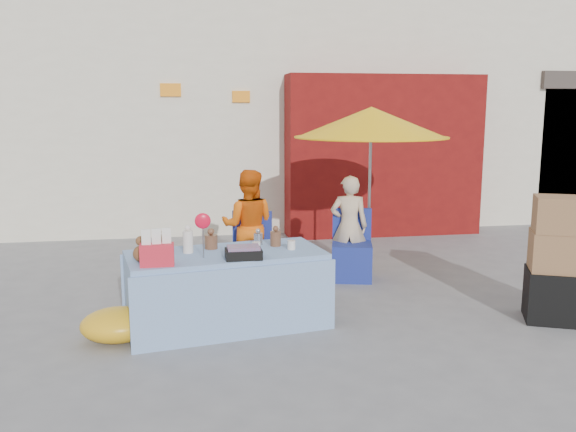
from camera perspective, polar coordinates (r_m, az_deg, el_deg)
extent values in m
plane|color=slate|center=(5.86, 1.00, -10.72)|extent=(80.00, 80.00, 0.00)
cube|color=silver|center=(12.42, -5.04, 10.88)|extent=(12.00, 5.00, 4.50)
cube|color=maroon|center=(10.13, 8.94, 5.59)|extent=(3.20, 0.60, 2.60)
cube|color=#4C331E|center=(13.66, 23.88, 5.58)|extent=(2.60, 3.00, 2.40)
cube|color=#3F3833|center=(13.64, 24.29, 11.23)|extent=(2.80, 3.20, 0.30)
cube|color=orange|center=(9.86, -10.93, 11.51)|extent=(0.32, 0.04, 0.20)
cube|color=orange|center=(9.90, -4.41, 11.08)|extent=(0.28, 0.04, 0.18)
cube|color=#82A7D1|center=(5.92, -5.79, -6.81)|extent=(1.95, 1.13, 0.73)
cube|color=#82A7D1|center=(5.53, -4.73, -8.28)|extent=(1.87, 0.35, 0.68)
cube|color=#82A7D1|center=(6.33, -6.71, -5.94)|extent=(1.87, 0.35, 0.68)
cylinder|color=silver|center=(5.83, -13.18, -2.73)|extent=(0.12, 0.12, 0.17)
cylinder|color=brown|center=(5.95, -11.42, -2.50)|extent=(0.13, 0.13, 0.15)
cylinder|color=silver|center=(5.83, -9.34, -2.40)|extent=(0.11, 0.11, 0.21)
cylinder|color=brown|center=(5.97, -7.21, -2.41)|extent=(0.15, 0.15, 0.14)
cylinder|color=#B2B2B7|center=(6.11, -2.81, -2.15)|extent=(0.10, 0.10, 0.12)
cylinder|color=brown|center=(6.04, -1.17, -2.14)|extent=(0.12, 0.12, 0.15)
cylinder|color=silver|center=(5.84, -2.98, -2.87)|extent=(0.09, 0.09, 0.09)
cylinder|color=silver|center=(5.90, 0.32, -2.73)|extent=(0.09, 0.09, 0.09)
sphere|color=brown|center=(5.59, -13.58, -3.45)|extent=(0.15, 0.15, 0.15)
ellipsoid|color=red|center=(5.56, -7.99, -0.46)|extent=(0.15, 0.07, 0.15)
cube|color=red|center=(5.41, -12.15, -3.58)|extent=(0.31, 0.18, 0.19)
cube|color=black|center=(5.57, -4.18, -3.55)|extent=(0.36, 0.29, 0.09)
cube|color=navy|center=(7.28, -3.57, -4.66)|extent=(0.58, 0.56, 0.45)
cube|color=navy|center=(7.40, -3.37, -1.05)|extent=(0.47, 0.16, 0.40)
cube|color=navy|center=(7.51, 5.97, -4.24)|extent=(0.58, 0.56, 0.45)
cube|color=navy|center=(7.64, 6.00, -0.74)|extent=(0.47, 0.16, 0.40)
imported|color=#ED5E0C|center=(7.33, -3.74, -0.93)|extent=(0.77, 0.66, 1.36)
imported|color=#CDB391|center=(7.56, 5.73, -0.97)|extent=(0.52, 0.41, 1.27)
cylinder|color=gray|center=(7.73, 7.63, 1.99)|extent=(0.04, 0.04, 2.00)
cone|color=yellow|center=(7.65, 7.79, 8.67)|extent=(1.90, 1.90, 0.38)
cylinder|color=yellow|center=(7.66, 7.75, 7.33)|extent=(1.90, 1.90, 0.02)
cube|color=black|center=(6.60, 23.77, -6.84)|extent=(0.70, 0.65, 0.51)
cube|color=olive|center=(6.49, 24.05, -3.04)|extent=(0.65, 0.59, 0.39)
cube|color=olive|center=(6.39, 24.23, 0.12)|extent=(0.60, 0.53, 0.35)
ellipsoid|color=gold|center=(5.79, -15.60, -9.76)|extent=(0.70, 0.57, 0.30)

